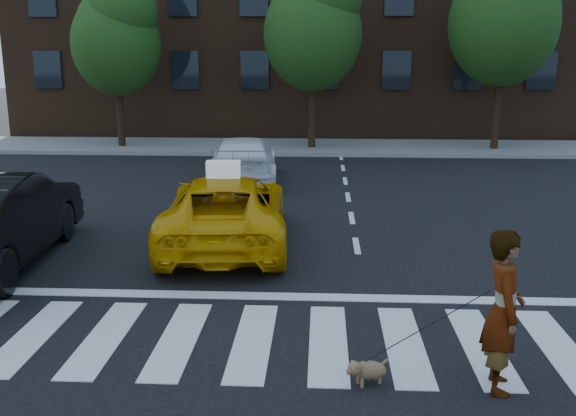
{
  "coord_description": "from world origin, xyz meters",
  "views": [
    {
      "loc": [
        0.88,
        -7.84,
        3.74
      ],
      "look_at": [
        0.31,
        2.99,
        1.1
      ],
      "focal_mm": 40.0,
      "sensor_mm": 36.0,
      "label": 1
    }
  ],
  "objects_px": {
    "white_suv": "(243,160)",
    "dog": "(366,370)",
    "tree_left": "(116,33)",
    "tree_right": "(505,9)",
    "tree_mid": "(314,22)",
    "woman": "(503,311)",
    "taxi": "(226,210)"
  },
  "relations": [
    {
      "from": "tree_mid",
      "to": "dog",
      "type": "height_order",
      "value": "tree_mid"
    },
    {
      "from": "tree_right",
      "to": "white_suv",
      "type": "xyz_separation_m",
      "value": [
        -8.93,
        -6.38,
        -4.59
      ]
    },
    {
      "from": "white_suv",
      "to": "woman",
      "type": "distance_m",
      "value": 12.47
    },
    {
      "from": "taxi",
      "to": "white_suv",
      "type": "distance_m",
      "value": 6.2
    },
    {
      "from": "tree_left",
      "to": "woman",
      "type": "bearing_deg",
      "value": -61.31
    },
    {
      "from": "tree_right",
      "to": "dog",
      "type": "height_order",
      "value": "tree_right"
    },
    {
      "from": "tree_left",
      "to": "white_suv",
      "type": "bearing_deg",
      "value": -48.88
    },
    {
      "from": "tree_left",
      "to": "tree_mid",
      "type": "bearing_deg",
      "value": -0.0
    },
    {
      "from": "tree_left",
      "to": "dog",
      "type": "bearing_deg",
      "value": -65.09
    },
    {
      "from": "tree_mid",
      "to": "white_suv",
      "type": "height_order",
      "value": "tree_mid"
    },
    {
      "from": "taxi",
      "to": "woman",
      "type": "distance_m",
      "value": 6.77
    },
    {
      "from": "tree_left",
      "to": "woman",
      "type": "distance_m",
      "value": 20.9
    },
    {
      "from": "tree_mid",
      "to": "dog",
      "type": "xyz_separation_m",
      "value": [
        0.89,
        -18.07,
        -4.67
      ]
    },
    {
      "from": "tree_left",
      "to": "taxi",
      "type": "relative_size",
      "value": 1.3
    },
    {
      "from": "woman",
      "to": "white_suv",
      "type": "bearing_deg",
      "value": 26.62
    },
    {
      "from": "tree_mid",
      "to": "tree_right",
      "type": "height_order",
      "value": "tree_right"
    },
    {
      "from": "tree_right",
      "to": "woman",
      "type": "distance_m",
      "value": 19.14
    },
    {
      "from": "white_suv",
      "to": "dog",
      "type": "xyz_separation_m",
      "value": [
        2.83,
        -11.69,
        -0.49
      ]
    },
    {
      "from": "tree_mid",
      "to": "taxi",
      "type": "bearing_deg",
      "value": -96.97
    },
    {
      "from": "tree_left",
      "to": "white_suv",
      "type": "height_order",
      "value": "tree_left"
    },
    {
      "from": "taxi",
      "to": "white_suv",
      "type": "xyz_separation_m",
      "value": [
        -0.4,
        6.19,
        -0.02
      ]
    },
    {
      "from": "white_suv",
      "to": "tree_mid",
      "type": "bearing_deg",
      "value": -111.93
    },
    {
      "from": "tree_left",
      "to": "tree_right",
      "type": "height_order",
      "value": "tree_right"
    },
    {
      "from": "tree_mid",
      "to": "white_suv",
      "type": "xyz_separation_m",
      "value": [
        -1.93,
        -6.38,
        -4.18
      ]
    },
    {
      "from": "tree_mid",
      "to": "tree_left",
      "type": "bearing_deg",
      "value": 180.0
    },
    {
      "from": "tree_right",
      "to": "dog",
      "type": "bearing_deg",
      "value": -108.68
    },
    {
      "from": "tree_mid",
      "to": "taxi",
      "type": "xyz_separation_m",
      "value": [
        -1.54,
        -12.57,
        -4.16
      ]
    },
    {
      "from": "dog",
      "to": "tree_left",
      "type": "bearing_deg",
      "value": 90.51
    },
    {
      "from": "tree_right",
      "to": "dog",
      "type": "relative_size",
      "value": 14.88
    },
    {
      "from": "tree_mid",
      "to": "woman",
      "type": "height_order",
      "value": "tree_mid"
    },
    {
      "from": "dog",
      "to": "white_suv",
      "type": "bearing_deg",
      "value": 79.18
    },
    {
      "from": "dog",
      "to": "tree_right",
      "type": "bearing_deg",
      "value": 46.92
    }
  ]
}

